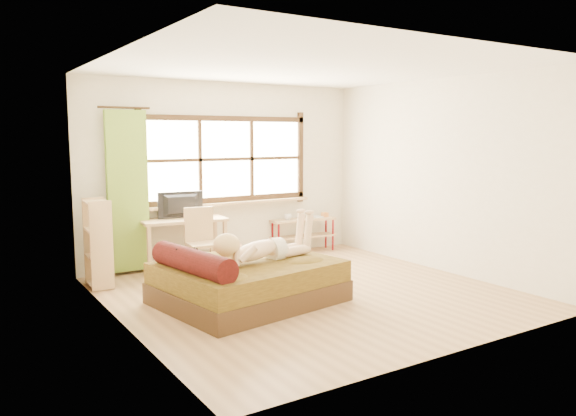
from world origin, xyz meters
TOP-DOWN VIEW (x-y plane):
  - floor at (0.00, 0.00)m, footprint 4.50×4.50m
  - ceiling at (0.00, 0.00)m, footprint 4.50×4.50m
  - wall_back at (0.00, 2.25)m, footprint 4.50×0.00m
  - wall_front at (0.00, -2.25)m, footprint 4.50×0.00m
  - wall_left at (-2.25, 0.00)m, footprint 0.00×4.50m
  - wall_right at (2.25, 0.00)m, footprint 0.00×4.50m
  - window at (0.00, 2.22)m, footprint 2.80×0.16m
  - curtain at (-1.55, 2.13)m, footprint 0.55×0.10m
  - bed at (-0.84, 0.07)m, footprint 2.11×1.79m
  - woman at (-0.65, 0.03)m, footprint 1.37×0.58m
  - kitten at (-1.52, 0.18)m, footprint 0.30×0.16m
  - desk at (-0.83, 1.95)m, footprint 1.23×0.66m
  - monitor at (-0.83, 2.00)m, footprint 0.66×0.15m
  - chair at (-0.72, 1.58)m, footprint 0.45×0.45m
  - pipe_shelf at (1.31, 2.07)m, footprint 1.13×0.36m
  - cup at (1.00, 2.07)m, footprint 0.13×0.13m
  - book at (1.50, 2.07)m, footprint 0.17×0.22m
  - bookshelf at (-2.08, 1.68)m, footprint 0.30×0.50m

SIDE VIEW (x-z plane):
  - floor at x=0.00m, z-range 0.00..0.00m
  - bed at x=-0.84m, z-range -0.10..0.62m
  - pipe_shelf at x=1.31m, z-range 0.09..0.72m
  - chair at x=-0.72m, z-range 0.05..0.98m
  - book at x=1.50m, z-range 0.55..0.57m
  - bookshelf at x=-2.08m, z-range 0.01..1.12m
  - kitten at x=-1.52m, z-range 0.47..0.70m
  - cup at x=1.00m, z-range 0.55..0.65m
  - desk at x=-0.83m, z-range 0.27..1.01m
  - woman at x=-0.65m, z-range 0.47..1.04m
  - monitor at x=-0.83m, z-range 0.74..1.11m
  - curtain at x=-1.55m, z-range 0.05..2.25m
  - wall_back at x=0.00m, z-range -0.90..3.60m
  - wall_front at x=0.00m, z-range -0.90..3.60m
  - wall_left at x=-2.25m, z-range -0.90..3.60m
  - wall_right at x=2.25m, z-range -0.90..3.60m
  - window at x=0.00m, z-range 0.78..2.24m
  - ceiling at x=0.00m, z-range 2.70..2.70m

